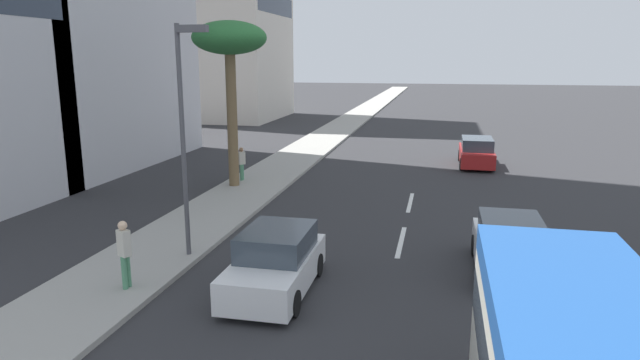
{
  "coord_description": "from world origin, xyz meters",
  "views": [
    {
      "loc": [
        -2.12,
        -1.11,
        5.96
      ],
      "look_at": [
        19.37,
        3.6,
        1.08
      ],
      "focal_mm": 31.11,
      "sensor_mm": 36.0,
      "label": 1
    }
  ],
  "objects_px": {
    "car_third": "(509,247)",
    "street_lamp": "(185,116)",
    "car_lead": "(476,152)",
    "pedestrian_mid_block": "(124,251)",
    "car_second": "(276,263)",
    "palm_tree": "(230,44)",
    "pedestrian_near_lamp": "(242,162)"
  },
  "relations": [
    {
      "from": "car_third",
      "to": "street_lamp",
      "type": "bearing_deg",
      "value": 95.3
    },
    {
      "from": "car_lead",
      "to": "street_lamp",
      "type": "bearing_deg",
      "value": 151.81
    },
    {
      "from": "car_lead",
      "to": "pedestrian_mid_block",
      "type": "relative_size",
      "value": 2.51
    },
    {
      "from": "car_second",
      "to": "pedestrian_mid_block",
      "type": "xyz_separation_m",
      "value": [
        -0.98,
        3.71,
        0.38
      ]
    },
    {
      "from": "pedestrian_mid_block",
      "to": "palm_tree",
      "type": "height_order",
      "value": "palm_tree"
    },
    {
      "from": "car_third",
      "to": "street_lamp",
      "type": "xyz_separation_m",
      "value": [
        -0.85,
        9.18,
        3.54
      ]
    },
    {
      "from": "palm_tree",
      "to": "car_lead",
      "type": "bearing_deg",
      "value": -54.31
    },
    {
      "from": "car_second",
      "to": "car_third",
      "type": "xyz_separation_m",
      "value": [
        2.55,
        -6.03,
        0.0
      ]
    },
    {
      "from": "car_second",
      "to": "palm_tree",
      "type": "relative_size",
      "value": 0.55
    },
    {
      "from": "car_lead",
      "to": "car_third",
      "type": "distance_m",
      "value": 16.26
    },
    {
      "from": "car_third",
      "to": "pedestrian_mid_block",
      "type": "bearing_deg",
      "value": 109.91
    },
    {
      "from": "car_third",
      "to": "pedestrian_mid_block",
      "type": "xyz_separation_m",
      "value": [
        -3.53,
        9.74,
        0.37
      ]
    },
    {
      "from": "pedestrian_mid_block",
      "to": "street_lamp",
      "type": "relative_size",
      "value": 0.27
    },
    {
      "from": "car_second",
      "to": "car_third",
      "type": "distance_m",
      "value": 6.55
    },
    {
      "from": "pedestrian_near_lamp",
      "to": "palm_tree",
      "type": "distance_m",
      "value": 5.63
    },
    {
      "from": "car_second",
      "to": "pedestrian_mid_block",
      "type": "relative_size",
      "value": 2.28
    },
    {
      "from": "car_lead",
      "to": "palm_tree",
      "type": "distance_m",
      "value": 15.04
    },
    {
      "from": "car_second",
      "to": "street_lamp",
      "type": "height_order",
      "value": "street_lamp"
    },
    {
      "from": "car_lead",
      "to": "pedestrian_mid_block",
      "type": "distance_m",
      "value": 22.05
    },
    {
      "from": "car_lead",
      "to": "pedestrian_near_lamp",
      "type": "relative_size",
      "value": 2.81
    },
    {
      "from": "street_lamp",
      "to": "pedestrian_mid_block",
      "type": "bearing_deg",
      "value": 168.23
    },
    {
      "from": "pedestrian_near_lamp",
      "to": "pedestrian_mid_block",
      "type": "xyz_separation_m",
      "value": [
        -12.83,
        -1.59,
        0.12
      ]
    },
    {
      "from": "pedestrian_near_lamp",
      "to": "palm_tree",
      "type": "bearing_deg",
      "value": -134.3
    },
    {
      "from": "car_lead",
      "to": "palm_tree",
      "type": "relative_size",
      "value": 0.61
    },
    {
      "from": "car_third",
      "to": "palm_tree",
      "type": "xyz_separation_m",
      "value": [
        8.16,
        11.29,
        5.76
      ]
    },
    {
      "from": "car_lead",
      "to": "car_third",
      "type": "bearing_deg",
      "value": -179.97
    },
    {
      "from": "pedestrian_near_lamp",
      "to": "street_lamp",
      "type": "xyz_separation_m",
      "value": [
        -10.16,
        -2.15,
        3.29
      ]
    },
    {
      "from": "street_lamp",
      "to": "pedestrian_near_lamp",
      "type": "bearing_deg",
      "value": 11.94
    },
    {
      "from": "car_lead",
      "to": "street_lamp",
      "type": "xyz_separation_m",
      "value": [
        -17.11,
        9.17,
        3.55
      ]
    },
    {
      "from": "car_third",
      "to": "palm_tree",
      "type": "distance_m",
      "value": 15.07
    },
    {
      "from": "car_third",
      "to": "pedestrian_mid_block",
      "type": "distance_m",
      "value": 10.37
    },
    {
      "from": "palm_tree",
      "to": "street_lamp",
      "type": "bearing_deg",
      "value": -166.84
    }
  ]
}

